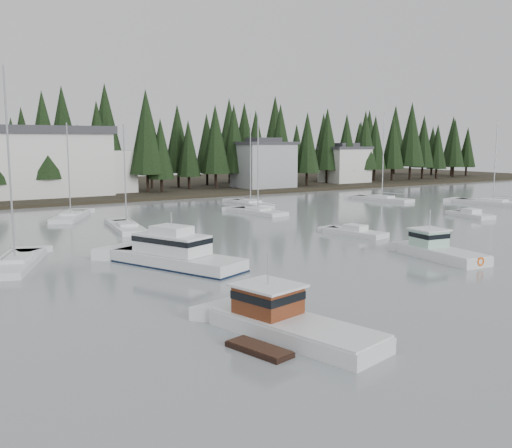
{
  "coord_description": "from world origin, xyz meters",
  "views": [
    {
      "loc": [
        -23.3,
        -11.42,
        8.9
      ],
      "look_at": [
        0.82,
        26.0,
        2.5
      ],
      "focal_mm": 40.0,
      "sensor_mm": 36.0,
      "label": 1
    }
  ],
  "objects_px": {
    "lobster_boat_teal": "(439,252)",
    "runabout_2": "(471,216)",
    "sailboat_4": "(251,205)",
    "runabout_1": "(355,234)",
    "house_east_a": "(263,164)",
    "lobster_boat_brown": "(287,326)",
    "house_east_b": "(345,164)",
    "cabin_cruiser_center": "(176,257)",
    "sailboat_0": "(493,204)",
    "sailboat_8": "(258,213)",
    "sailboat_3": "(382,200)",
    "sailboat_9": "(127,229)",
    "harbor_inn": "(41,162)",
    "sailboat_5": "(15,265)",
    "sailboat_7": "(71,218)"
  },
  "relations": [
    {
      "from": "lobster_boat_teal",
      "to": "runabout_2",
      "type": "bearing_deg",
      "value": -51.34
    },
    {
      "from": "sailboat_4",
      "to": "runabout_1",
      "type": "distance_m",
      "value": 28.35
    },
    {
      "from": "runabout_1",
      "to": "house_east_a",
      "type": "bearing_deg",
      "value": -34.83
    },
    {
      "from": "lobster_boat_brown",
      "to": "runabout_2",
      "type": "relative_size",
      "value": 1.53
    },
    {
      "from": "lobster_boat_brown",
      "to": "runabout_2",
      "type": "distance_m",
      "value": 48.79
    },
    {
      "from": "house_east_b",
      "to": "cabin_cruiser_center",
      "type": "distance_m",
      "value": 84.21
    },
    {
      "from": "sailboat_0",
      "to": "sailboat_8",
      "type": "distance_m",
      "value": 35.67
    },
    {
      "from": "sailboat_8",
      "to": "cabin_cruiser_center",
      "type": "bearing_deg",
      "value": 127.55
    },
    {
      "from": "lobster_boat_teal",
      "to": "sailboat_3",
      "type": "relative_size",
      "value": 0.56
    },
    {
      "from": "sailboat_0",
      "to": "sailboat_9",
      "type": "height_order",
      "value": "sailboat_0"
    },
    {
      "from": "house_east_a",
      "to": "house_east_b",
      "type": "xyz_separation_m",
      "value": [
        22.0,
        2.0,
        -0.5
      ]
    },
    {
      "from": "harbor_inn",
      "to": "runabout_2",
      "type": "distance_m",
      "value": 63.76
    },
    {
      "from": "house_east_b",
      "to": "runabout_2",
      "type": "height_order",
      "value": "house_east_b"
    },
    {
      "from": "sailboat_4",
      "to": "runabout_1",
      "type": "bearing_deg",
      "value": 174.94
    },
    {
      "from": "lobster_boat_teal",
      "to": "house_east_b",
      "type": "bearing_deg",
      "value": -29.18
    },
    {
      "from": "lobster_boat_brown",
      "to": "sailboat_3",
      "type": "bearing_deg",
      "value": -61.89
    },
    {
      "from": "house_east_a",
      "to": "sailboat_4",
      "type": "bearing_deg",
      "value": -127.49
    },
    {
      "from": "sailboat_0",
      "to": "sailboat_8",
      "type": "height_order",
      "value": "sailboat_8"
    },
    {
      "from": "cabin_cruiser_center",
      "to": "runabout_2",
      "type": "distance_m",
      "value": 41.69
    },
    {
      "from": "sailboat_5",
      "to": "runabout_1",
      "type": "height_order",
      "value": "sailboat_5"
    },
    {
      "from": "sailboat_3",
      "to": "sailboat_9",
      "type": "xyz_separation_m",
      "value": [
        -43.56,
        -7.2,
        -0.01
      ]
    },
    {
      "from": "harbor_inn",
      "to": "sailboat_4",
      "type": "height_order",
      "value": "sailboat_4"
    },
    {
      "from": "runabout_1",
      "to": "lobster_boat_teal",
      "type": "bearing_deg",
      "value": 158.88
    },
    {
      "from": "lobster_boat_brown",
      "to": "sailboat_7",
      "type": "distance_m",
      "value": 47.24
    },
    {
      "from": "lobster_boat_brown",
      "to": "sailboat_8",
      "type": "distance_m",
      "value": 45.8
    },
    {
      "from": "house_east_a",
      "to": "harbor_inn",
      "type": "bearing_deg",
      "value": 173.64
    },
    {
      "from": "harbor_inn",
      "to": "sailboat_9",
      "type": "xyz_separation_m",
      "value": [
        -0.19,
        -37.98,
        -5.72
      ]
    },
    {
      "from": "sailboat_7",
      "to": "runabout_2",
      "type": "xyz_separation_m",
      "value": [
        40.64,
        -24.83,
        0.07
      ]
    },
    {
      "from": "harbor_inn",
      "to": "cabin_cruiser_center",
      "type": "distance_m",
      "value": 56.95
    },
    {
      "from": "sailboat_5",
      "to": "harbor_inn",
      "type": "bearing_deg",
      "value": 8.33
    },
    {
      "from": "sailboat_5",
      "to": "sailboat_7",
      "type": "xyz_separation_m",
      "value": [
        10.47,
        24.36,
        -0.03
      ]
    },
    {
      "from": "runabout_2",
      "to": "sailboat_0",
      "type": "bearing_deg",
      "value": -52.32
    },
    {
      "from": "house_east_a",
      "to": "lobster_boat_brown",
      "type": "bearing_deg",
      "value": -122.77
    },
    {
      "from": "sailboat_5",
      "to": "sailboat_8",
      "type": "distance_m",
      "value": 35.51
    },
    {
      "from": "house_east_a",
      "to": "sailboat_7",
      "type": "xyz_separation_m",
      "value": [
        -41.62,
        -21.74,
        -4.85
      ]
    },
    {
      "from": "house_east_a",
      "to": "sailboat_3",
      "type": "xyz_separation_m",
      "value": [
        4.42,
        -26.44,
        -4.83
      ]
    },
    {
      "from": "lobster_boat_teal",
      "to": "house_east_a",
      "type": "bearing_deg",
      "value": -14.48
    },
    {
      "from": "sailboat_3",
      "to": "sailboat_8",
      "type": "height_order",
      "value": "sailboat_3"
    },
    {
      "from": "sailboat_9",
      "to": "runabout_2",
      "type": "bearing_deg",
      "value": -99.54
    },
    {
      "from": "sailboat_3",
      "to": "runabout_1",
      "type": "relative_size",
      "value": 2.1
    },
    {
      "from": "harbor_inn",
      "to": "runabout_2",
      "type": "height_order",
      "value": "harbor_inn"
    },
    {
      "from": "house_east_a",
      "to": "sailboat_3",
      "type": "relative_size",
      "value": 0.76
    },
    {
      "from": "house_east_b",
      "to": "sailboat_0",
      "type": "distance_m",
      "value": 42.18
    },
    {
      "from": "lobster_boat_teal",
      "to": "sailboat_4",
      "type": "distance_m",
      "value": 40.32
    },
    {
      "from": "lobster_boat_brown",
      "to": "sailboat_0",
      "type": "bearing_deg",
      "value": -75.88
    },
    {
      "from": "sailboat_5",
      "to": "sailboat_9",
      "type": "xyz_separation_m",
      "value": [
        12.94,
        12.45,
        -0.03
      ]
    },
    {
      "from": "lobster_boat_teal",
      "to": "sailboat_8",
      "type": "xyz_separation_m",
      "value": [
        3.4,
        30.92,
        -0.42
      ]
    },
    {
      "from": "sailboat_7",
      "to": "house_east_b",
      "type": "bearing_deg",
      "value": -41.21
    },
    {
      "from": "sailboat_0",
      "to": "sailboat_4",
      "type": "relative_size",
      "value": 0.93
    },
    {
      "from": "house_east_a",
      "to": "house_east_b",
      "type": "bearing_deg",
      "value": 5.19
    }
  ]
}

